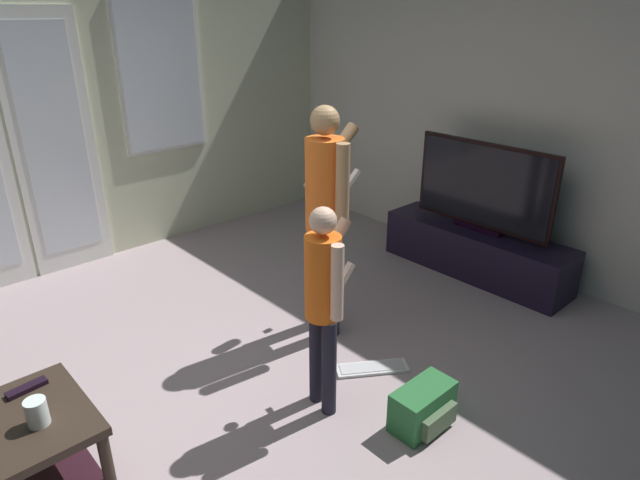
# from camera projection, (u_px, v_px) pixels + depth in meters

# --- Properties ---
(ground_plane) EXTENTS (5.88, 4.82, 0.02)m
(ground_plane) POSITION_uv_depth(u_px,v_px,m) (203.00, 414.00, 2.95)
(ground_plane) COLOR #A89398
(wall_back_with_doors) EXTENTS (5.88, 0.09, 2.65)m
(wall_back_with_doors) POSITION_uv_depth(u_px,v_px,m) (24.00, 114.00, 4.07)
(wall_back_with_doors) COLOR beige
(wall_back_with_doors) RESTS_ON ground_plane
(wall_right_plain) EXTENTS (0.06, 4.82, 2.62)m
(wall_right_plain) POSITION_uv_depth(u_px,v_px,m) (512.00, 108.00, 4.24)
(wall_right_plain) COLOR beige
(wall_right_plain) RESTS_ON ground_plane
(tv_stand) EXTENTS (0.42, 1.56, 0.38)m
(tv_stand) POSITION_uv_depth(u_px,v_px,m) (476.00, 252.00, 4.44)
(tv_stand) COLOR black
(tv_stand) RESTS_ON ground_plane
(flat_screen_tv) EXTENTS (0.08, 1.17, 0.71)m
(flat_screen_tv) POSITION_uv_depth(u_px,v_px,m) (483.00, 187.00, 4.22)
(flat_screen_tv) COLOR black
(flat_screen_tv) RESTS_ON tv_stand
(person_adult) EXTENTS (0.57, 0.41, 1.52)m
(person_adult) POSITION_uv_depth(u_px,v_px,m) (326.00, 204.00, 3.37)
(person_adult) COLOR #2B2021
(person_adult) RESTS_ON ground_plane
(person_child) EXTENTS (0.40, 0.32, 1.17)m
(person_child) POSITION_uv_depth(u_px,v_px,m) (324.00, 294.00, 2.74)
(person_child) COLOR #201F2D
(person_child) RESTS_ON ground_plane
(backpack) EXTENTS (0.36, 0.22, 0.23)m
(backpack) POSITION_uv_depth(u_px,v_px,m) (424.00, 407.00, 2.82)
(backpack) COLOR #2B6D38
(backpack) RESTS_ON ground_plane
(loose_keyboard) EXTENTS (0.44, 0.35, 0.02)m
(loose_keyboard) POSITION_uv_depth(u_px,v_px,m) (372.00, 368.00, 3.30)
(loose_keyboard) COLOR white
(loose_keyboard) RESTS_ON ground_plane
(cup_by_laptop) EXTENTS (0.09, 0.09, 0.12)m
(cup_by_laptop) POSITION_uv_depth(u_px,v_px,m) (37.00, 412.00, 2.18)
(cup_by_laptop) COLOR white
(cup_by_laptop) RESTS_ON coffee_table
(tv_remote_black) EXTENTS (0.17, 0.07, 0.02)m
(tv_remote_black) POSITION_uv_depth(u_px,v_px,m) (27.00, 388.00, 2.39)
(tv_remote_black) COLOR black
(tv_remote_black) RESTS_ON coffee_table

